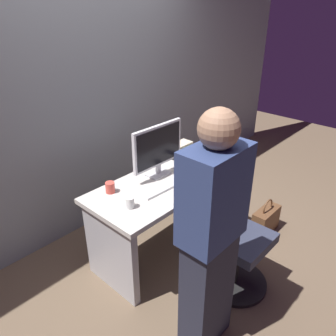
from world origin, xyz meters
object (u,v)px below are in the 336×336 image
desk (164,205)px  handbag (266,220)px  cup_near_keyboard (130,203)px  mouse (187,174)px  book_stack (182,151)px  monitor (158,148)px  cup_by_monitor (110,187)px  keyboard (162,187)px  cell_phone (211,168)px  person_at_desk (211,239)px  office_chair (233,239)px

desk → handbag: size_ratio=3.50×
handbag → cup_near_keyboard: bearing=160.2°
mouse → book_stack: bearing=47.1°
monitor → cup_near_keyboard: 0.59m
cup_by_monitor → book_stack: size_ratio=0.40×
desk → cup_near_keyboard: cup_near_keyboard is taller
keyboard → cell_phone: 0.56m
cell_phone → handbag: size_ratio=0.38×
person_at_desk → cup_by_monitor: (0.04, 1.01, -0.07)m
book_stack → keyboard: bearing=-155.1°
cup_by_monitor → book_stack: (0.88, -0.00, 0.03)m
cup_near_keyboard → cell_phone: size_ratio=0.61×
office_chair → cup_by_monitor: size_ratio=10.65×
cup_by_monitor → mouse: bearing=-23.1°
office_chair → mouse: 0.68m
office_chair → person_at_desk: 0.70m
handbag → cell_phone: bearing=134.0°
office_chair → person_at_desk: (-0.55, -0.15, 0.41)m
person_at_desk → book_stack: (0.93, 1.01, -0.04)m
desk → cup_by_monitor: cup_by_monitor is taller
mouse → cell_phone: size_ratio=0.69×
book_stack → person_at_desk: bearing=-132.6°
person_at_desk → keyboard: bearing=63.6°
desk → cup_near_keyboard: bearing=-169.7°
person_at_desk → cup_near_keyboard: (0.00, 0.73, -0.07)m
office_chair → monitor: (-0.03, 0.78, 0.56)m
mouse → cell_phone: 0.27m
office_chair → monitor: bearing=92.1°
desk → book_stack: (0.47, 0.20, 0.31)m
desk → mouse: 0.34m
cup_near_keyboard → cell_phone: (0.93, -0.06, -0.04)m
monitor → cup_near_keyboard: (-0.51, -0.21, -0.21)m
keyboard → book_stack: 0.61m
keyboard → cup_near_keyboard: size_ratio=4.91×
handbag → office_chair: bearing=-173.0°
mouse → handbag: mouse is taller
cup_near_keyboard → handbag: cup_near_keyboard is taller
person_at_desk → mouse: (0.68, 0.74, -0.10)m
person_at_desk → cup_near_keyboard: 0.73m
mouse → cup_near_keyboard: bearing=-179.1°
person_at_desk → keyboard: (0.37, 0.75, -0.10)m
office_chair → keyboard: 0.70m
keyboard → book_stack: book_stack is taller
monitor → cell_phone: bearing=-32.6°
person_at_desk → monitor: size_ratio=3.03×
desk → mouse: size_ratio=13.25×
keyboard → cup_by_monitor: 0.42m
monitor → office_chair: bearing=-87.9°
desk → mouse: (0.22, -0.07, 0.25)m
mouse → book_stack: 0.37m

